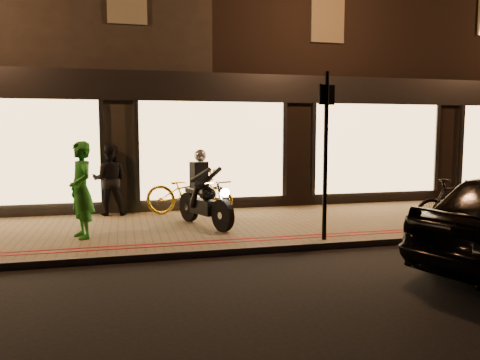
{
  "coord_description": "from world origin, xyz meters",
  "views": [
    {
      "loc": [
        -2.16,
        -7.47,
        2.09
      ],
      "look_at": [
        0.1,
        1.62,
        1.1
      ],
      "focal_mm": 35.0,
      "sensor_mm": 36.0,
      "label": 1
    }
  ],
  "objects_px": {
    "motorcycle": "(204,197)",
    "bicycle_gold": "(189,192)",
    "person_green": "(81,190)",
    "sign_post": "(326,147)"
  },
  "relations": [
    {
      "from": "motorcycle",
      "to": "bicycle_gold",
      "type": "distance_m",
      "value": 1.3
    },
    {
      "from": "bicycle_gold",
      "to": "person_green",
      "type": "xyz_separation_m",
      "value": [
        -2.23,
        -1.85,
        0.35
      ]
    },
    {
      "from": "bicycle_gold",
      "to": "motorcycle",
      "type": "bearing_deg",
      "value": -152.16
    },
    {
      "from": "sign_post",
      "to": "bicycle_gold",
      "type": "bearing_deg",
      "value": 123.8
    },
    {
      "from": "motorcycle",
      "to": "bicycle_gold",
      "type": "height_order",
      "value": "motorcycle"
    },
    {
      "from": "motorcycle",
      "to": "sign_post",
      "type": "bearing_deg",
      "value": -65.06
    },
    {
      "from": "motorcycle",
      "to": "person_green",
      "type": "relative_size",
      "value": 1.03
    },
    {
      "from": "motorcycle",
      "to": "sign_post",
      "type": "distance_m",
      "value": 2.8
    },
    {
      "from": "sign_post",
      "to": "bicycle_gold",
      "type": "height_order",
      "value": "sign_post"
    },
    {
      "from": "bicycle_gold",
      "to": "person_green",
      "type": "distance_m",
      "value": 2.92
    }
  ]
}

